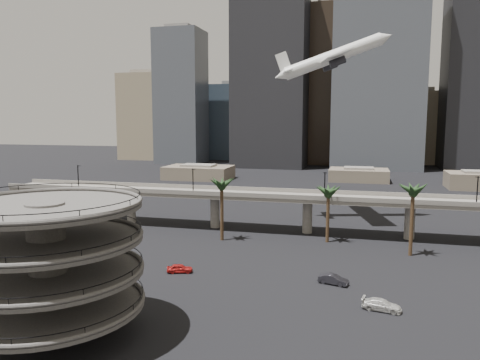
% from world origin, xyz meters
% --- Properties ---
extents(ground, '(700.00, 700.00, 0.00)m').
position_xyz_m(ground, '(0.00, 0.00, 0.00)').
color(ground, black).
rests_on(ground, ground).
extents(parking_ramp, '(22.20, 22.20, 17.35)m').
position_xyz_m(parking_ramp, '(-13.00, -4.00, 9.84)').
color(parking_ramp, '#494644').
rests_on(parking_ramp, ground).
extents(overpass, '(130.00, 9.30, 14.70)m').
position_xyz_m(overpass, '(0.00, 55.00, 7.34)').
color(overpass, slate).
rests_on(overpass, ground).
extents(palm_trees, '(42.40, 10.40, 14.00)m').
position_xyz_m(palm_trees, '(14.02, 44.65, 11.43)').
color(palm_trees, '#4D3821').
rests_on(palm_trees, ground).
extents(low_buildings, '(135.00, 27.50, 6.80)m').
position_xyz_m(low_buildings, '(6.89, 142.30, 2.86)').
color(low_buildings, '#67594C').
rests_on(low_buildings, ground).
extents(skyline, '(269.00, 86.00, 119.88)m').
position_xyz_m(skyline, '(15.11, 217.08, 43.83)').
color(skyline, gray).
rests_on(skyline, ground).
extents(airborne_jet, '(29.67, 27.20, 13.33)m').
position_xyz_m(airborne_jet, '(14.77, 71.04, 40.94)').
color(airborne_jet, white).
rests_on(airborne_jet, ground).
extents(car_a, '(4.65, 2.96, 1.47)m').
position_xyz_m(car_a, '(-6.83, 21.72, 0.74)').
color(car_a, red).
rests_on(car_a, ground).
extents(car_b, '(4.97, 2.83, 1.55)m').
position_xyz_m(car_b, '(18.68, 22.45, 0.77)').
color(car_b, '#232228').
rests_on(car_b, ground).
extents(car_c, '(5.59, 3.09, 1.53)m').
position_xyz_m(car_c, '(25.61, 13.81, 0.77)').
color(car_c, silver).
rests_on(car_c, ground).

